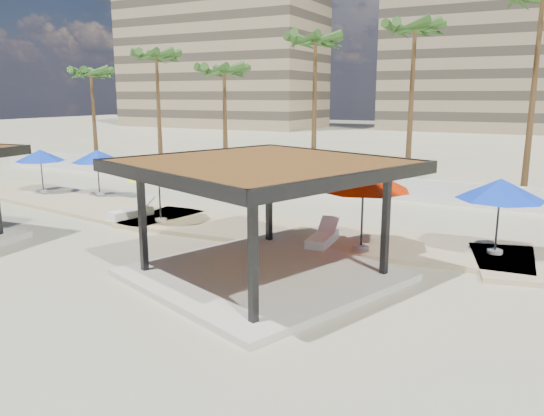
# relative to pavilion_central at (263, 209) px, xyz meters

# --- Properties ---
(ground) EXTENTS (200.00, 200.00, 0.00)m
(ground) POSITION_rel_pavilion_central_xyz_m (-2.74, -2.05, -2.15)
(ground) COLOR #CAB285
(ground) RESTS_ON ground
(promenade) EXTENTS (44.45, 7.97, 0.24)m
(promenade) POSITION_rel_pavilion_central_xyz_m (-0.74, 5.62, -2.09)
(promenade) COLOR #C6B284
(promenade) RESTS_ON ground
(boundary_wall) EXTENTS (56.00, 0.30, 1.20)m
(boundary_wall) POSITION_rel_pavilion_central_xyz_m (-2.74, 13.95, -1.55)
(boundary_wall) COLOR silver
(boundary_wall) RESTS_ON ground
(building_west) EXTENTS (34.00, 16.00, 32.40)m
(building_west) POSITION_rel_pavilion_central_xyz_m (-44.74, 65.95, 13.11)
(building_west) COLOR #937F60
(building_west) RESTS_ON ground
(building_mid) EXTENTS (38.00, 16.00, 30.40)m
(building_mid) POSITION_rel_pavilion_central_xyz_m (1.26, 75.95, 12.11)
(building_mid) COLOR #847259
(building_mid) RESTS_ON ground
(pavilion_central) EXTENTS (9.08, 9.08, 3.61)m
(pavilion_central) POSITION_rel_pavilion_central_xyz_m (0.00, 0.00, 0.00)
(pavilion_central) COLOR beige
(pavilion_central) RESTS_ON ground
(umbrella_a) EXTENTS (3.06, 3.06, 2.40)m
(umbrella_a) POSITION_rel_pavilion_central_xyz_m (-14.13, 7.15, 0.09)
(umbrella_a) COLOR beige
(umbrella_a) RESTS_ON promenade
(umbrella_b) EXTENTS (3.75, 3.75, 2.51)m
(umbrella_b) POSITION_rel_pavilion_central_xyz_m (-7.08, 3.75, 0.18)
(umbrella_b) COLOR beige
(umbrella_b) RESTS_ON promenade
(umbrella_c) EXTENTS (3.46, 3.46, 2.89)m
(umbrella_c) POSITION_rel_pavilion_central_xyz_m (1.82, 3.79, 0.51)
(umbrella_c) COLOR beige
(umbrella_c) RESTS_ON promenade
(umbrella_d) EXTENTS (3.48, 3.48, 2.57)m
(umbrella_d) POSITION_rel_pavilion_central_xyz_m (6.01, 5.43, 0.24)
(umbrella_d) COLOR beige
(umbrella_d) RESTS_ON promenade
(umbrella_f) EXTENTS (2.80, 2.80, 2.34)m
(umbrella_f) POSITION_rel_pavilion_central_xyz_m (-17.45, 6.22, 0.04)
(umbrella_f) COLOR beige
(umbrella_f) RESTS_ON promenade
(lounger_a) EXTENTS (1.16, 2.23, 0.80)m
(lounger_a) POSITION_rel_pavilion_central_xyz_m (-8.76, 3.80, -1.78)
(lounger_a) COLOR white
(lounger_a) RESTS_ON promenade
(lounger_b) EXTENTS (0.91, 2.19, 0.81)m
(lounger_b) POSITION_rel_pavilion_central_xyz_m (0.37, 3.80, -1.78)
(lounger_b) COLOR white
(lounger_b) RESTS_ON promenade
(palm_a) EXTENTS (3.00, 3.00, 7.88)m
(palm_a) POSITION_rel_pavilion_central_xyz_m (-23.74, 16.25, 4.65)
(palm_a) COLOR brown
(palm_a) RESTS_ON ground
(palm_b) EXTENTS (3.00, 3.00, 8.96)m
(palm_b) POSITION_rel_pavilion_central_xyz_m (-17.74, 16.65, 5.66)
(palm_b) COLOR brown
(palm_b) RESTS_ON ground
(palm_c) EXTENTS (3.00, 3.00, 7.79)m
(palm_c) POSITION_rel_pavilion_central_xyz_m (-11.74, 16.05, 4.55)
(palm_c) COLOR brown
(palm_c) RESTS_ON ground
(palm_d) EXTENTS (3.00, 3.00, 9.46)m
(palm_d) POSITION_rel_pavilion_central_xyz_m (-5.74, 16.85, 6.13)
(palm_d) COLOR brown
(palm_d) RESTS_ON ground
(palm_e) EXTENTS (3.00, 3.00, 9.79)m
(palm_e) POSITION_rel_pavilion_central_xyz_m (0.26, 16.35, 6.44)
(palm_e) COLOR brown
(palm_e) RESTS_ON ground
(palm_f) EXTENTS (3.00, 3.00, 10.96)m
(palm_f) POSITION_rel_pavilion_central_xyz_m (6.26, 16.55, 7.53)
(palm_f) COLOR brown
(palm_f) RESTS_ON ground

